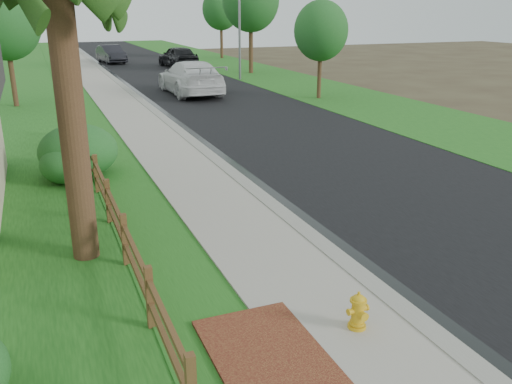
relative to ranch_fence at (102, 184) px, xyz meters
name	(u,v)px	position (x,y,z in m)	size (l,w,h in m)	color
ground	(359,297)	(3.60, -6.40, -0.62)	(120.00, 120.00, 0.00)	#392D1F
road	(165,74)	(8.20, 28.60, -0.61)	(8.00, 90.00, 0.02)	black
curb	(110,76)	(4.00, 28.60, -0.56)	(0.40, 90.00, 0.12)	gray
wet_gutter	(114,76)	(4.35, 28.60, -0.60)	(0.50, 90.00, 0.00)	black
sidewalk	(92,76)	(2.70, 28.60, -0.57)	(2.20, 90.00, 0.10)	gray
grass_strip	(65,78)	(0.80, 28.60, -0.59)	(1.60, 90.00, 0.06)	#1C4F16
verge_far	(248,70)	(15.10, 28.60, -0.60)	(6.00, 90.00, 0.04)	#1C4F16
brick_patch	(267,355)	(1.40, -7.40, -0.56)	(1.60, 2.40, 0.11)	maroon
ranch_fence	(102,184)	(0.00, 0.00, 0.00)	(0.12, 16.92, 1.10)	#4C2D19
fire_hydrant	(358,311)	(2.96, -7.34, -0.23)	(0.41, 0.33, 0.63)	gold
white_suv	(191,77)	(7.25, 17.66, 0.37)	(2.72, 6.69, 1.94)	silver
dark_car_mid	(178,56)	(10.37, 32.91, 0.30)	(2.12, 5.26, 1.79)	black
dark_car_far	(111,54)	(5.61, 39.00, 0.21)	(1.70, 4.87, 1.61)	black
streetlight	(238,11)	(12.15, 22.91, 4.03)	(1.86, 0.69, 8.21)	slate
boulder	(80,166)	(-0.30, 3.01, -0.30)	(0.97, 0.73, 0.64)	brown
shrub_c	(68,164)	(-0.66, 2.46, -0.05)	(1.57, 1.57, 1.14)	#1B4D1B
shrub_d	(78,151)	(-0.30, 3.03, 0.18)	(2.33, 2.33, 1.59)	#1B4D1B
tree_near_left	(5,21)	(-2.27, 16.99, 3.61)	(3.47, 3.47, 6.14)	#3C2618
tree_near_right	(321,31)	(13.49, 13.48, 3.05)	(2.94, 2.94, 5.30)	#3C2618
tree_mid_right	(251,0)	(14.52, 26.45, 4.79)	(4.30, 4.30, 7.79)	#3C2618
tree_far_right	(221,9)	(16.60, 39.72, 4.09)	(3.65, 3.65, 6.74)	#3C2618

